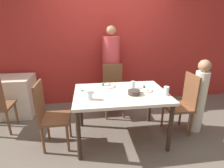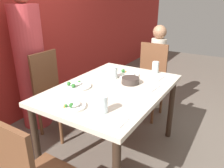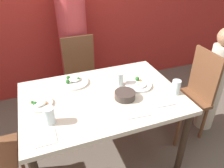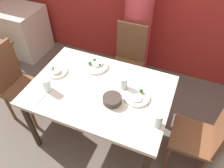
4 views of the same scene
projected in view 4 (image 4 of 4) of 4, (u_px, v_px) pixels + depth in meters
The scene contains 17 objects.
ground_plane at pixel (102, 133), 2.63m from camera, with size 10.00×10.00×0.00m, color #60564C.
dining_table at pixel (100, 95), 2.15m from camera, with size 1.35×0.94×0.76m.
chair_adult_spot at pixel (128, 60), 2.79m from camera, with size 0.40×0.40×0.98m.
chair_child_spot at pixel (203, 135), 2.00m from camera, with size 0.40×0.40×0.98m.
chair_empty_left at pixel (17, 83), 2.49m from camera, with size 0.40×0.40×0.98m.
person_adult at pixel (137, 29), 2.83m from camera, with size 0.35×0.35×1.68m.
bowl_curry at pixel (112, 99), 1.95m from camera, with size 0.17×0.17×0.06m.
plate_rice_adult at pixel (96, 65), 2.31m from camera, with size 0.26×0.26×0.06m.
plate_rice_child at pixel (137, 97), 2.00m from camera, with size 0.24×0.24×0.06m.
plate_noodles at pixel (56, 71), 2.24m from camera, with size 0.22×0.22×0.05m.
glass_water_tall at pixel (124, 83), 2.06m from camera, with size 0.07×0.07×0.12m.
glass_water_short at pixel (158, 120), 1.76m from camera, with size 0.07×0.07×0.13m.
glass_water_center at pixel (47, 85), 2.04m from camera, with size 0.08×0.08×0.13m.
napkin_folded at pixel (34, 98), 2.00m from camera, with size 0.14×0.14×0.01m.
fork_steel at pixel (101, 124), 1.80m from camera, with size 0.18×0.04×0.01m.
spoon_steel at pixel (133, 129), 1.76m from camera, with size 0.18×0.03×0.01m.
background_table at pixel (21, 31), 3.56m from camera, with size 0.75×0.62×0.76m.
Camera 4 is at (0.66, -1.29, 2.27)m, focal length 35.00 mm.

